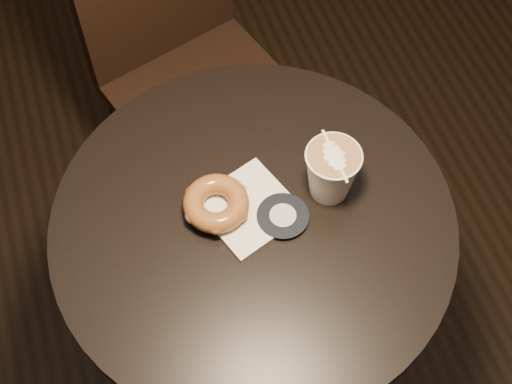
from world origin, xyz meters
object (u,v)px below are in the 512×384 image
pastry_bag (249,208)px  cafe_table (254,269)px  doughnut (216,203)px  chair (180,43)px  latte_cup (331,173)px

pastry_bag → cafe_table: bearing=-106.2°
pastry_bag → doughnut: bearing=145.4°
chair → cafe_table: bearing=-109.0°
pastry_bag → latte_cup: 0.15m
doughnut → latte_cup: 0.20m
doughnut → latte_cup: (0.20, -0.02, 0.03)m
cafe_table → pastry_bag: size_ratio=5.15×
chair → doughnut: bearing=-114.6°
pastry_bag → doughnut: 0.06m
cafe_table → doughnut: doughnut is taller
cafe_table → chair: 0.61m
chair → pastry_bag: (-0.02, -0.58, 0.19)m
chair → doughnut: chair is taller
chair → latte_cup: size_ratio=9.43×
cafe_table → chair: bearing=88.2°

